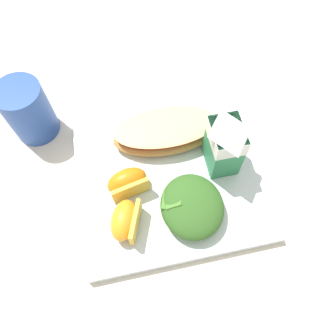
% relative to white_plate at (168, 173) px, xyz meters
% --- Properties ---
extents(ground, '(3.00, 3.00, 0.00)m').
position_rel_white_plate_xyz_m(ground, '(0.00, 0.00, -0.01)').
color(ground, beige).
extents(white_plate, '(0.28, 0.28, 0.02)m').
position_rel_white_plate_xyz_m(white_plate, '(0.00, 0.00, 0.00)').
color(white_plate, silver).
rests_on(white_plate, ground).
extents(cheesy_pizza_bread, '(0.08, 0.17, 0.04)m').
position_rel_white_plate_xyz_m(cheesy_pizza_bread, '(-0.06, 0.01, 0.03)').
color(cheesy_pizza_bread, '#B77F42').
rests_on(cheesy_pizza_bread, white_plate).
extents(green_salad_pile, '(0.10, 0.09, 0.04)m').
position_rel_white_plate_xyz_m(green_salad_pile, '(0.07, 0.02, 0.03)').
color(green_salad_pile, '#336023').
rests_on(green_salad_pile, white_plate).
extents(milk_carton, '(0.06, 0.05, 0.11)m').
position_rel_white_plate_xyz_m(milk_carton, '(0.00, 0.08, 0.07)').
color(milk_carton, '#2D8451').
rests_on(milk_carton, white_plate).
extents(orange_wedge_front, '(0.05, 0.07, 0.04)m').
position_rel_white_plate_xyz_m(orange_wedge_front, '(0.02, -0.06, 0.03)').
color(orange_wedge_front, orange).
rests_on(orange_wedge_front, white_plate).
extents(orange_wedge_middle, '(0.07, 0.06, 0.04)m').
position_rel_white_plate_xyz_m(orange_wedge_middle, '(0.07, -0.08, 0.03)').
color(orange_wedge_middle, orange).
rests_on(orange_wedge_middle, white_plate).
extents(drinking_blue_cup, '(0.07, 0.07, 0.10)m').
position_rel_white_plate_xyz_m(drinking_blue_cup, '(-0.13, -0.20, 0.04)').
color(drinking_blue_cup, '#284CA3').
rests_on(drinking_blue_cup, ground).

